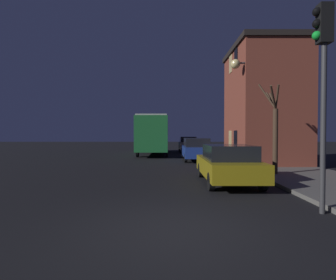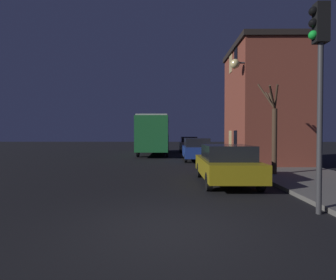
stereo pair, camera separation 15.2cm
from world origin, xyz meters
name	(u,v)px [view 1 (the left image)]	position (x,y,z in m)	size (l,w,h in m)	color
ground_plane	(175,230)	(0.00, 0.00, 0.00)	(120.00, 120.00, 0.00)	black
brick_building	(264,104)	(5.81, 11.25, 3.71)	(4.02, 5.40, 7.13)	brown
streetlamp	(243,87)	(3.84, 8.79, 4.34)	(1.22, 0.50, 5.66)	#38383A
traffic_light	(323,65)	(3.44, 1.05, 3.45)	(0.43, 0.24, 4.84)	#38383A
bare_tree	(274,130)	(4.50, 6.37, 2.05)	(0.68, 1.88, 4.01)	#473323
bus	(154,132)	(-1.42, 19.28, 2.04)	(2.56, 9.53, 3.41)	#1E6B33
car_near_lane	(228,163)	(2.13, 4.81, 0.76)	(1.87, 4.21, 1.45)	olive
car_mid_lane	(196,149)	(1.87, 13.57, 0.80)	(1.83, 4.71, 1.57)	navy
car_far_lane	(188,144)	(1.91, 21.86, 0.83)	(1.76, 3.90, 1.60)	beige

